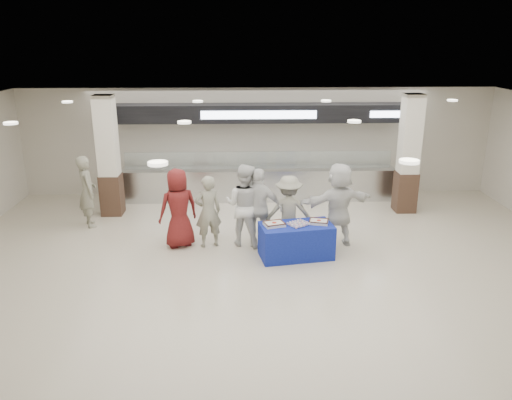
{
  "coord_description": "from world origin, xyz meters",
  "views": [
    {
      "loc": [
        -0.53,
        -8.76,
        4.58
      ],
      "look_at": [
        -0.19,
        1.6,
        1.2
      ],
      "focal_mm": 35.0,
      "sensor_mm": 36.0,
      "label": 1
    }
  ],
  "objects_px": {
    "display_table": "(296,241)",
    "chef_short": "(259,208)",
    "soldier_a": "(208,212)",
    "soldier_b": "(289,211)",
    "civilian_maroon": "(178,208)",
    "civilian_white": "(338,205)",
    "cupcake_tray": "(298,224)",
    "soldier_bg": "(87,191)",
    "sheet_cake_right": "(319,221)",
    "chef_tall": "(245,205)",
    "sheet_cake_left": "(274,224)"
  },
  "relations": [
    {
      "from": "display_table",
      "to": "civilian_maroon",
      "type": "relative_size",
      "value": 0.85
    },
    {
      "from": "soldier_a",
      "to": "chef_short",
      "type": "xyz_separation_m",
      "value": [
        1.16,
        -0.02,
        0.08
      ]
    },
    {
      "from": "chef_tall",
      "to": "civilian_white",
      "type": "bearing_deg",
      "value": -161.43
    },
    {
      "from": "display_table",
      "to": "chef_short",
      "type": "relative_size",
      "value": 0.85
    },
    {
      "from": "sheet_cake_left",
      "to": "civilian_white",
      "type": "xyz_separation_m",
      "value": [
        1.5,
        0.68,
        0.18
      ]
    },
    {
      "from": "cupcake_tray",
      "to": "civilian_white",
      "type": "bearing_deg",
      "value": 34.26
    },
    {
      "from": "cupcake_tray",
      "to": "soldier_b",
      "type": "relative_size",
      "value": 0.27
    },
    {
      "from": "sheet_cake_right",
      "to": "civilian_maroon",
      "type": "xyz_separation_m",
      "value": [
        -3.1,
        0.62,
        0.12
      ]
    },
    {
      "from": "civilian_maroon",
      "to": "soldier_a",
      "type": "height_order",
      "value": "civilian_maroon"
    },
    {
      "from": "civilian_white",
      "to": "soldier_b",
      "type": "bearing_deg",
      "value": -16.89
    },
    {
      "from": "chef_tall",
      "to": "chef_short",
      "type": "distance_m",
      "value": 0.35
    },
    {
      "from": "cupcake_tray",
      "to": "soldier_a",
      "type": "height_order",
      "value": "soldier_a"
    },
    {
      "from": "soldier_a",
      "to": "chef_tall",
      "type": "xyz_separation_m",
      "value": [
        0.83,
        0.09,
        0.12
      ]
    },
    {
      "from": "civilian_white",
      "to": "civilian_maroon",
      "type": "bearing_deg",
      "value": -17.81
    },
    {
      "from": "chef_tall",
      "to": "sheet_cake_left",
      "type": "bearing_deg",
      "value": 149.74
    },
    {
      "from": "chef_tall",
      "to": "soldier_b",
      "type": "bearing_deg",
      "value": -164.62
    },
    {
      "from": "soldier_b",
      "to": "civilian_white",
      "type": "height_order",
      "value": "civilian_white"
    },
    {
      "from": "soldier_bg",
      "to": "soldier_a",
      "type": "bearing_deg",
      "value": -140.79
    },
    {
      "from": "soldier_b",
      "to": "civilian_white",
      "type": "bearing_deg",
      "value": -179.29
    },
    {
      "from": "soldier_a",
      "to": "chef_short",
      "type": "distance_m",
      "value": 1.16
    },
    {
      "from": "chef_tall",
      "to": "cupcake_tray",
      "type": "bearing_deg",
      "value": 167.4
    },
    {
      "from": "display_table",
      "to": "sheet_cake_right",
      "type": "relative_size",
      "value": 3.36
    },
    {
      "from": "chef_short",
      "to": "soldier_bg",
      "type": "bearing_deg",
      "value": -3.15
    },
    {
      "from": "display_table",
      "to": "cupcake_tray",
      "type": "xyz_separation_m",
      "value": [
        0.04,
        -0.03,
        0.4
      ]
    },
    {
      "from": "sheet_cake_left",
      "to": "soldier_a",
      "type": "height_order",
      "value": "soldier_a"
    },
    {
      "from": "sheet_cake_left",
      "to": "soldier_b",
      "type": "distance_m",
      "value": 0.78
    },
    {
      "from": "soldier_a",
      "to": "soldier_b",
      "type": "height_order",
      "value": "soldier_a"
    },
    {
      "from": "civilian_white",
      "to": "soldier_a",
      "type": "bearing_deg",
      "value": -17.25
    },
    {
      "from": "civilian_maroon",
      "to": "soldier_bg",
      "type": "bearing_deg",
      "value": -54.32
    },
    {
      "from": "sheet_cake_right",
      "to": "civilian_maroon",
      "type": "distance_m",
      "value": 3.16
    },
    {
      "from": "chef_short",
      "to": "civilian_maroon",
      "type": "bearing_deg",
      "value": 13.71
    },
    {
      "from": "soldier_a",
      "to": "chef_short",
      "type": "relative_size",
      "value": 0.92
    },
    {
      "from": "chef_short",
      "to": "soldier_bg",
      "type": "relative_size",
      "value": 1.01
    },
    {
      "from": "civilian_maroon",
      "to": "chef_short",
      "type": "distance_m",
      "value": 1.83
    },
    {
      "from": "soldier_bg",
      "to": "sheet_cake_right",
      "type": "bearing_deg",
      "value": -136.13
    },
    {
      "from": "sheet_cake_left",
      "to": "soldier_b",
      "type": "xyz_separation_m",
      "value": [
        0.37,
        0.68,
        0.04
      ]
    },
    {
      "from": "cupcake_tray",
      "to": "civilian_white",
      "type": "relative_size",
      "value": 0.23
    },
    {
      "from": "civilian_white",
      "to": "sheet_cake_left",
      "type": "bearing_deg",
      "value": 7.56
    },
    {
      "from": "display_table",
      "to": "cupcake_tray",
      "type": "relative_size",
      "value": 3.44
    },
    {
      "from": "soldier_a",
      "to": "soldier_b",
      "type": "bearing_deg",
      "value": 162.28
    },
    {
      "from": "sheet_cake_right",
      "to": "cupcake_tray",
      "type": "height_order",
      "value": "sheet_cake_right"
    },
    {
      "from": "sheet_cake_right",
      "to": "soldier_bg",
      "type": "bearing_deg",
      "value": 160.06
    },
    {
      "from": "civilian_maroon",
      "to": "civilian_white",
      "type": "bearing_deg",
      "value": 154.35
    },
    {
      "from": "display_table",
      "to": "soldier_bg",
      "type": "relative_size",
      "value": 0.85
    },
    {
      "from": "sheet_cake_left",
      "to": "chef_tall",
      "type": "height_order",
      "value": "chef_tall"
    },
    {
      "from": "soldier_a",
      "to": "soldier_bg",
      "type": "xyz_separation_m",
      "value": [
        -3.11,
        1.42,
        0.07
      ]
    },
    {
      "from": "display_table",
      "to": "sheet_cake_right",
      "type": "xyz_separation_m",
      "value": [
        0.49,
        0.07,
        0.42
      ]
    },
    {
      "from": "cupcake_tray",
      "to": "civilian_maroon",
      "type": "distance_m",
      "value": 2.74
    },
    {
      "from": "cupcake_tray",
      "to": "chef_short",
      "type": "bearing_deg",
      "value": 140.67
    },
    {
      "from": "cupcake_tray",
      "to": "chef_tall",
      "type": "height_order",
      "value": "chef_tall"
    }
  ]
}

